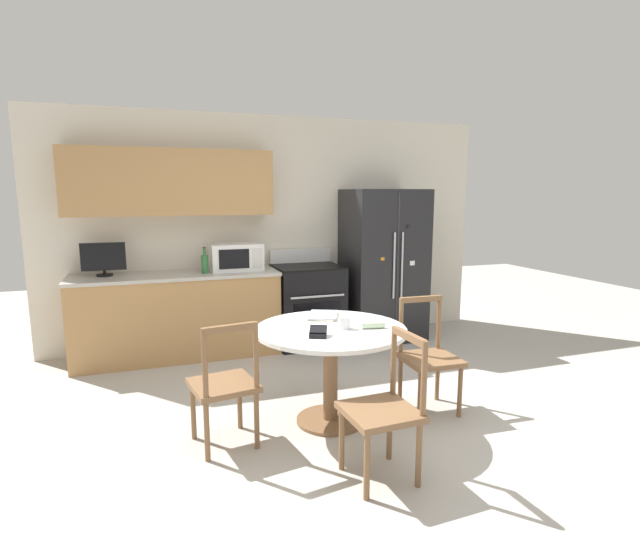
% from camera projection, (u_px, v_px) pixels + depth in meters
% --- Properties ---
extents(ground_plane, '(14.00, 14.00, 0.00)m').
position_uv_depth(ground_plane, '(366.00, 435.00, 3.62)').
color(ground_plane, '#B2ADA3').
extents(back_wall, '(5.20, 0.44, 2.60)m').
position_uv_depth(back_wall, '(249.00, 219.00, 5.68)').
color(back_wall, silver).
rests_on(back_wall, ground_plane).
extents(kitchen_counter, '(2.12, 0.64, 0.90)m').
position_uv_depth(kitchen_counter, '(178.00, 315.00, 5.30)').
color(kitchen_counter, '#AD7F4C').
rests_on(kitchen_counter, ground_plane).
extents(refrigerator, '(0.89, 0.74, 1.78)m').
position_uv_depth(refrigerator, '(383.00, 265.00, 5.93)').
color(refrigerator, black).
rests_on(refrigerator, ground_plane).
extents(oven_range, '(0.74, 0.68, 1.08)m').
position_uv_depth(oven_range, '(308.00, 304.00, 5.73)').
color(oven_range, black).
rests_on(oven_range, ground_plane).
extents(microwave, '(0.55, 0.35, 0.29)m').
position_uv_depth(microwave, '(236.00, 257.00, 5.42)').
color(microwave, white).
rests_on(microwave, kitchen_counter).
extents(countertop_tv, '(0.42, 0.16, 0.34)m').
position_uv_depth(countertop_tv, '(103.00, 258.00, 5.03)').
color(countertop_tv, black).
rests_on(countertop_tv, kitchen_counter).
extents(counter_bottle, '(0.07, 0.07, 0.28)m').
position_uv_depth(counter_bottle, '(205.00, 263.00, 5.22)').
color(counter_bottle, '#2D6B38').
rests_on(counter_bottle, kitchen_counter).
extents(dining_table, '(1.13, 1.13, 0.74)m').
position_uv_depth(dining_table, '(331.00, 348.00, 3.73)').
color(dining_table, white).
rests_on(dining_table, ground_plane).
extents(dining_chair_left, '(0.48, 0.48, 0.90)m').
position_uv_depth(dining_chair_left, '(225.00, 386.00, 3.40)').
color(dining_chair_left, brown).
rests_on(dining_chair_left, ground_plane).
extents(dining_chair_near, '(0.44, 0.44, 0.90)m').
position_uv_depth(dining_chair_near, '(384.00, 410.00, 3.01)').
color(dining_chair_near, brown).
rests_on(dining_chair_near, ground_plane).
extents(dining_chair_right, '(0.44, 0.44, 0.90)m').
position_uv_depth(dining_chair_right, '(428.00, 358.00, 3.98)').
color(dining_chair_right, brown).
rests_on(dining_chair_right, ground_plane).
extents(candle_glass, '(0.09, 0.09, 0.09)m').
position_uv_depth(candle_glass, '(345.00, 323.00, 3.68)').
color(candle_glass, silver).
rests_on(candle_glass, dining_table).
extents(folded_napkin, '(0.18, 0.09, 0.05)m').
position_uv_depth(folded_napkin, '(373.00, 325.00, 3.68)').
color(folded_napkin, beige).
rests_on(folded_napkin, dining_table).
extents(wallet, '(0.16, 0.16, 0.07)m').
position_uv_depth(wallet, '(318.00, 333.00, 3.48)').
color(wallet, black).
rests_on(wallet, dining_table).
extents(mail_stack, '(0.35, 0.37, 0.02)m').
position_uv_depth(mail_stack, '(323.00, 315.00, 4.03)').
color(mail_stack, white).
rests_on(mail_stack, dining_table).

